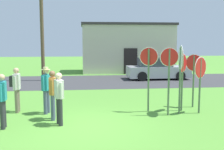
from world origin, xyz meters
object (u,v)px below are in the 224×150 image
object	(u,v)px
person_in_blue	(46,87)
stop_sign_tallest	(183,72)
stop_sign_nearest	(181,67)
stop_sign_leaning_left	(149,68)
person_holding_notes	(16,87)
stop_sign_far_back	(194,71)
stop_sign_center_cluster	(200,75)
person_on_left	(3,98)
utility_pole	(42,26)
person_with_sunhat	(53,92)
parked_car_on_street	(157,69)
person_near_signs	(59,96)
stop_sign_low_front	(169,70)

from	to	relation	value
person_in_blue	stop_sign_tallest	bearing A→B (deg)	-1.54
stop_sign_tallest	stop_sign_nearest	bearing A→B (deg)	-118.88
stop_sign_nearest	stop_sign_leaning_left	distance (m)	1.16
stop_sign_tallest	person_holding_notes	size ratio (longest dim) A/B	1.31
stop_sign_far_back	person_holding_notes	world-z (taller)	stop_sign_far_back
stop_sign_center_cluster	person_on_left	size ratio (longest dim) A/B	1.25
utility_pole	person_with_sunhat	world-z (taller)	utility_pole
utility_pole	stop_sign_tallest	xyz separation A→B (m)	(6.45, -8.99, -2.20)
parked_car_on_street	utility_pole	bearing A→B (deg)	179.23
parked_car_on_street	person_in_blue	distance (m)	10.96
utility_pole	parked_car_on_street	bearing A→B (deg)	-0.77
parked_car_on_street	person_in_blue	xyz separation A→B (m)	(-6.59, -8.75, 0.30)
utility_pole	person_holding_notes	world-z (taller)	utility_pole
parked_car_on_street	person_near_signs	xyz separation A→B (m)	(-6.01, -10.23, 0.26)
stop_sign_nearest	person_near_signs	distance (m)	4.46
stop_sign_low_front	stop_sign_center_cluster	bearing A→B (deg)	7.07
stop_sign_leaning_left	person_with_sunhat	size ratio (longest dim) A/B	1.46
stop_sign_far_back	stop_sign_leaning_left	bearing A→B (deg)	-164.57
stop_sign_far_back	person_on_left	xyz separation A→B (m)	(-6.91, -2.05, -0.51)
person_with_sunhat	utility_pole	bearing A→B (deg)	99.58
person_on_left	person_holding_notes	world-z (taller)	same
person_on_left	person_near_signs	bearing A→B (deg)	5.79
parked_car_on_street	person_near_signs	distance (m)	11.87
stop_sign_far_back	person_in_blue	world-z (taller)	stop_sign_far_back
stop_sign_center_cluster	stop_sign_tallest	world-z (taller)	stop_sign_tallest
stop_sign_tallest	stop_sign_leaning_left	bearing A→B (deg)	-179.02
person_on_left	stop_sign_tallest	bearing A→B (deg)	13.67
person_on_left	person_with_sunhat	size ratio (longest dim) A/B	1.00
parked_car_on_street	stop_sign_far_back	distance (m)	8.43
utility_pole	stop_sign_leaning_left	distance (m)	10.56
stop_sign_low_front	person_with_sunhat	distance (m)	4.16
person_on_left	person_holding_notes	bearing A→B (deg)	91.04
stop_sign_far_back	stop_sign_nearest	bearing A→B (deg)	-133.12
stop_sign_far_back	stop_sign_nearest	distance (m)	1.38
stop_sign_nearest	stop_sign_low_front	bearing A→B (deg)	-164.31
utility_pole	stop_sign_low_front	xyz separation A→B (m)	(5.73, -9.57, -2.04)
person_with_sunhat	person_holding_notes	xyz separation A→B (m)	(-1.47, 1.16, 0.03)
person_holding_notes	stop_sign_low_front	bearing A→B (deg)	-10.49
utility_pole	person_in_blue	world-z (taller)	utility_pole
stop_sign_low_front	stop_sign_nearest	bearing A→B (deg)	15.69
stop_sign_center_cluster	person_holding_notes	size ratio (longest dim) A/B	1.25
stop_sign_far_back	person_in_blue	bearing A→B (deg)	-176.15
person_holding_notes	stop_sign_center_cluster	bearing A→B (deg)	-7.34
stop_sign_tallest	person_in_blue	bearing A→B (deg)	178.46
stop_sign_center_cluster	person_with_sunhat	distance (m)	5.36
person_holding_notes	stop_sign_far_back	bearing A→B (deg)	0.69
stop_sign_tallest	person_with_sunhat	world-z (taller)	stop_sign_tallest
stop_sign_nearest	person_in_blue	distance (m)	4.98
stop_sign_far_back	person_on_left	size ratio (longest dim) A/B	1.28
stop_sign_leaning_left	person_holding_notes	size ratio (longest dim) A/B	1.46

